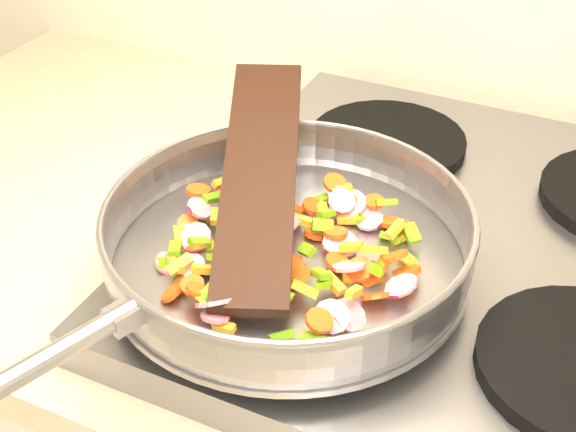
% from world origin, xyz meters
% --- Properties ---
extents(cooktop, '(0.60, 0.60, 0.04)m').
position_xyz_m(cooktop, '(-0.70, 1.67, 0.92)').
color(cooktop, '#939399').
rests_on(cooktop, counter_top).
extents(grate_fl, '(0.19, 0.19, 0.02)m').
position_xyz_m(grate_fl, '(-0.84, 1.52, 0.95)').
color(grate_fl, black).
rests_on(grate_fl, cooktop).
extents(grate_bl, '(0.19, 0.19, 0.02)m').
position_xyz_m(grate_bl, '(-0.84, 1.81, 0.95)').
color(grate_bl, black).
rests_on(grate_bl, cooktop).
extents(saute_pan, '(0.39, 0.54, 0.06)m').
position_xyz_m(saute_pan, '(-0.84, 1.53, 0.99)').
color(saute_pan, '#9E9EA5').
rests_on(saute_pan, grate_fl).
extents(vegetable_heap, '(0.27, 0.25, 0.05)m').
position_xyz_m(vegetable_heap, '(-0.85, 1.53, 0.97)').
color(vegetable_heap, '#E64E13').
rests_on(vegetable_heap, saute_pan).
extents(wooden_spatula, '(0.18, 0.31, 0.10)m').
position_xyz_m(wooden_spatula, '(-0.89, 1.57, 1.02)').
color(wooden_spatula, black).
rests_on(wooden_spatula, saute_pan).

